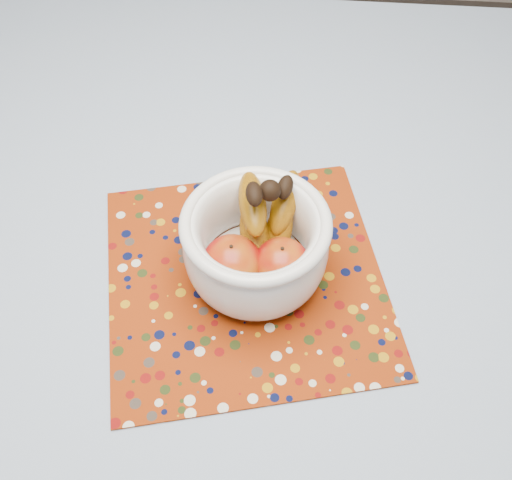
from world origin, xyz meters
TOP-DOWN VIEW (x-y plane):
  - table at (0.00, 0.00)m, footprint 1.20×1.20m
  - tablecloth at (0.00, 0.00)m, footprint 1.32×1.32m
  - placemat at (0.03, -0.10)m, footprint 0.48×0.48m
  - fruit_bowl at (0.05, -0.09)m, footprint 0.21×0.22m

SIDE VIEW (x-z plane):
  - table at x=0.00m, z-range 0.30..1.05m
  - tablecloth at x=0.00m, z-range 0.75..0.76m
  - placemat at x=0.03m, z-range 0.76..0.76m
  - fruit_bowl at x=0.05m, z-range 0.75..0.92m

